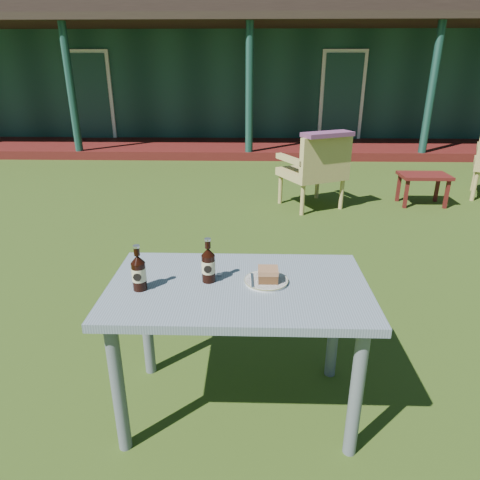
{
  "coord_description": "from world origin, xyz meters",
  "views": [
    {
      "loc": [
        0.06,
        -3.35,
        1.65
      ],
      "look_at": [
        0.0,
        -1.3,
        0.82
      ],
      "focal_mm": 32.0,
      "sensor_mm": 36.0,
      "label": 1
    }
  ],
  "objects_px": {
    "cafe_table": "(238,304)",
    "side_table": "(424,179)",
    "cola_bottle_far": "(139,272)",
    "armchair_left": "(316,168)",
    "cake_slice": "(268,274)",
    "plate": "(266,281)",
    "cola_bottle_near": "(208,264)"
  },
  "relations": [
    {
      "from": "cafe_table",
      "to": "plate",
      "type": "bearing_deg",
      "value": 10.78
    },
    {
      "from": "cake_slice",
      "to": "cola_bottle_near",
      "type": "relative_size",
      "value": 0.43
    },
    {
      "from": "plate",
      "to": "armchair_left",
      "type": "xyz_separation_m",
      "value": [
        0.71,
        3.41,
        -0.22
      ]
    },
    {
      "from": "cola_bottle_far",
      "to": "side_table",
      "type": "relative_size",
      "value": 0.36
    },
    {
      "from": "side_table",
      "to": "cafe_table",
      "type": "bearing_deg",
      "value": -121.8
    },
    {
      "from": "cafe_table",
      "to": "side_table",
      "type": "distance_m",
      "value": 4.25
    },
    {
      "from": "plate",
      "to": "cake_slice",
      "type": "height_order",
      "value": "cake_slice"
    },
    {
      "from": "cake_slice",
      "to": "side_table",
      "type": "relative_size",
      "value": 0.15
    },
    {
      "from": "cake_slice",
      "to": "armchair_left",
      "type": "bearing_deg",
      "value": 78.33
    },
    {
      "from": "cola_bottle_near",
      "to": "side_table",
      "type": "distance_m",
      "value": 4.32
    },
    {
      "from": "cola_bottle_near",
      "to": "armchair_left",
      "type": "xyz_separation_m",
      "value": [
        0.98,
        3.4,
        -0.29
      ]
    },
    {
      "from": "side_table",
      "to": "cola_bottle_far",
      "type": "bearing_deg",
      "value": -126.15
    },
    {
      "from": "side_table",
      "to": "cake_slice",
      "type": "bearing_deg",
      "value": -120.32
    },
    {
      "from": "cake_slice",
      "to": "cola_bottle_near",
      "type": "height_order",
      "value": "cola_bottle_near"
    },
    {
      "from": "cola_bottle_near",
      "to": "plate",
      "type": "bearing_deg",
      "value": -1.26
    },
    {
      "from": "cola_bottle_far",
      "to": "armchair_left",
      "type": "height_order",
      "value": "cola_bottle_far"
    },
    {
      "from": "cola_bottle_far",
      "to": "side_table",
      "type": "bearing_deg",
      "value": 53.85
    },
    {
      "from": "plate",
      "to": "cake_slice",
      "type": "distance_m",
      "value": 0.04
    },
    {
      "from": "cola_bottle_near",
      "to": "cafe_table",
      "type": "bearing_deg",
      "value": -12.45
    },
    {
      "from": "armchair_left",
      "to": "side_table",
      "type": "xyz_separation_m",
      "value": [
        1.39,
        0.18,
        -0.17
      ]
    },
    {
      "from": "cafe_table",
      "to": "cake_slice",
      "type": "height_order",
      "value": "cake_slice"
    },
    {
      "from": "cake_slice",
      "to": "side_table",
      "type": "bearing_deg",
      "value": 59.68
    },
    {
      "from": "cafe_table",
      "to": "side_table",
      "type": "height_order",
      "value": "cafe_table"
    },
    {
      "from": "cafe_table",
      "to": "cola_bottle_far",
      "type": "distance_m",
      "value": 0.48
    },
    {
      "from": "armchair_left",
      "to": "cake_slice",
      "type": "bearing_deg",
      "value": -101.67
    },
    {
      "from": "armchair_left",
      "to": "side_table",
      "type": "bearing_deg",
      "value": 7.19
    },
    {
      "from": "cake_slice",
      "to": "cafe_table",
      "type": "bearing_deg",
      "value": -172.91
    },
    {
      "from": "cola_bottle_far",
      "to": "plate",
      "type": "bearing_deg",
      "value": 8.16
    },
    {
      "from": "cafe_table",
      "to": "cola_bottle_near",
      "type": "height_order",
      "value": "cola_bottle_near"
    },
    {
      "from": "cake_slice",
      "to": "armchair_left",
      "type": "xyz_separation_m",
      "value": [
        0.71,
        3.41,
        -0.25
      ]
    },
    {
      "from": "cake_slice",
      "to": "side_table",
      "type": "distance_m",
      "value": 4.18
    },
    {
      "from": "cafe_table",
      "to": "cake_slice",
      "type": "distance_m",
      "value": 0.2
    }
  ]
}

